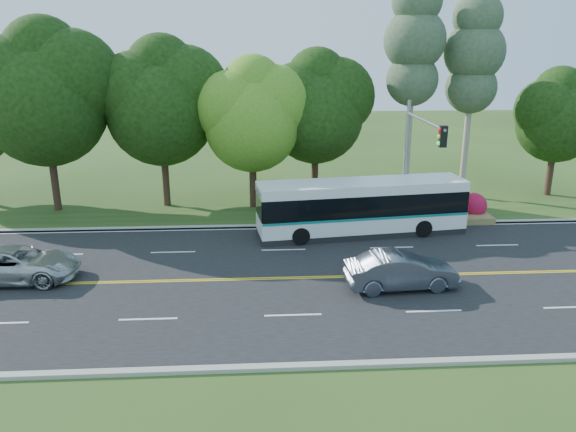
{
  "coord_description": "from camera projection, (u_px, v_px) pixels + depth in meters",
  "views": [
    {
      "loc": [
        -1.84,
        -22.82,
        10.12
      ],
      "look_at": [
        -0.36,
        2.0,
        2.27
      ],
      "focal_mm": 35.0,
      "sensor_mm": 36.0,
      "label": 1
    }
  ],
  "objects": [
    {
      "name": "suv",
      "position": [
        15.0,
        264.0,
        24.41
      ],
      "size": [
        5.4,
        2.5,
        1.5
      ],
      "primitive_type": "imported",
      "rotation": [
        0.0,
        0.0,
        1.57
      ],
      "color": "#B6B9BA",
      "rests_on": "road"
    },
    {
      "name": "traffic_signal",
      "position": [
        416.0,
        150.0,
        28.98
      ],
      "size": [
        0.42,
        6.1,
        7.0
      ],
      "color": "gray",
      "rests_on": "ground"
    },
    {
      "name": "lane_markings",
      "position": [
        297.0,
        278.0,
        24.86
      ],
      "size": [
        57.6,
        13.82,
        0.0
      ],
      "color": "gold",
      "rests_on": "road"
    },
    {
      "name": "tree_row",
      "position": [
        200.0,
        98.0,
        34.1
      ],
      "size": [
        44.7,
        9.1,
        13.84
      ],
      "color": "#311C16",
      "rests_on": "ground"
    },
    {
      "name": "grass_verge",
      "position": [
        287.0,
        216.0,
        33.42
      ],
      "size": [
        60.0,
        4.0,
        0.1
      ],
      "primitive_type": "cube",
      "color": "#2E4818",
      "rests_on": "ground"
    },
    {
      "name": "bougainvillea_hedge",
      "position": [
        410.0,
        207.0,
        32.82
      ],
      "size": [
        9.5,
        2.25,
        1.5
      ],
      "color": "#A60D44",
      "rests_on": "ground"
    },
    {
      "name": "curb_south",
      "position": [
        316.0,
        366.0,
        18.04
      ],
      "size": [
        60.0,
        0.3,
        0.15
      ],
      "primitive_type": "cube",
      "color": "#A5A095",
      "rests_on": "ground"
    },
    {
      "name": "road",
      "position": [
        299.0,
        278.0,
        24.87
      ],
      "size": [
        60.0,
        14.0,
        0.02
      ],
      "primitive_type": "cube",
      "color": "black",
      "rests_on": "ground"
    },
    {
      "name": "sedan",
      "position": [
        401.0,
        271.0,
        23.65
      ],
      "size": [
        4.82,
        1.99,
        1.55
      ],
      "primitive_type": "imported",
      "rotation": [
        0.0,
        0.0,
        1.65
      ],
      "color": "slate",
      "rests_on": "road"
    },
    {
      "name": "curb_north",
      "position": [
        289.0,
        226.0,
        31.65
      ],
      "size": [
        60.0,
        0.3,
        0.15
      ],
      "primitive_type": "cube",
      "color": "#A5A095",
      "rests_on": "ground"
    },
    {
      "name": "transit_bus",
      "position": [
        361.0,
        208.0,
        30.1
      ],
      "size": [
        11.35,
        3.78,
        2.91
      ],
      "rotation": [
        0.0,
        0.0,
        0.13
      ],
      "color": "white",
      "rests_on": "road"
    },
    {
      "name": "ground",
      "position": [
        299.0,
        278.0,
        24.87
      ],
      "size": [
        120.0,
        120.0,
        0.0
      ],
      "primitive_type": "plane",
      "color": "#2E4818",
      "rests_on": "ground"
    }
  ]
}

